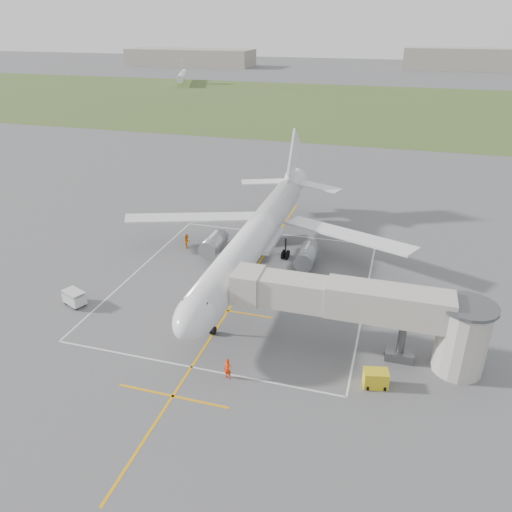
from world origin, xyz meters
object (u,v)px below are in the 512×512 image
(ramp_worker_nose, at_px, (228,369))
(ramp_worker_wing, at_px, (187,241))
(jet_bridge, at_px, (379,312))
(baggage_cart, at_px, (74,298))
(airliner, at_px, (256,236))
(gpu_unit, at_px, (376,379))

(ramp_worker_nose, xyz_separation_m, ramp_worker_wing, (-14.43, 24.33, 0.01))
(jet_bridge, relative_size, baggage_cart, 8.14)
(airliner, bearing_deg, ramp_worker_nose, -80.19)
(baggage_cart, xyz_separation_m, ramp_worker_nose, (20.21, -6.82, 0.08))
(airliner, xyz_separation_m, ramp_worker_nose, (3.67, -21.20, -3.43))
(airliner, xyz_separation_m, baggage_cart, (-16.54, -14.38, -3.51))
(ramp_worker_nose, height_order, ramp_worker_wing, ramp_worker_wing)
(airliner, bearing_deg, gpu_unit, -49.02)
(gpu_unit, distance_m, ramp_worker_wing, 34.61)
(gpu_unit, bearing_deg, jet_bridge, 83.00)
(gpu_unit, distance_m, baggage_cart, 32.99)
(jet_bridge, xyz_separation_m, ramp_worker_nose, (-12.05, -6.95, -3.78))
(airliner, xyz_separation_m, ramp_worker_wing, (-10.76, 3.13, -3.41))
(airliner, relative_size, ramp_worker_wing, 23.87)
(baggage_cart, bearing_deg, gpu_unit, 15.52)
(jet_bridge, distance_m, gpu_unit, 5.92)
(gpu_unit, bearing_deg, baggage_cart, 159.73)
(airliner, distance_m, ramp_worker_nose, 21.79)
(gpu_unit, height_order, ramp_worker_wing, ramp_worker_wing)
(ramp_worker_wing, bearing_deg, jet_bridge, -154.27)
(gpu_unit, xyz_separation_m, baggage_cart, (-32.71, 4.23, 0.12))
(baggage_cart, bearing_deg, ramp_worker_nose, 4.24)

